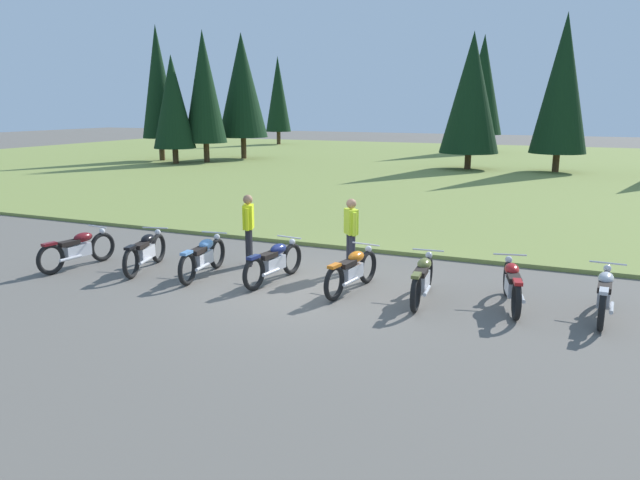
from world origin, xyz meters
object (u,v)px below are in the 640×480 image
Objects in this scene: motorcycle_orange at (352,270)px; rider_checking_bike at (351,231)px; motorcycle_sky_blue at (203,257)px; rider_with_back_turned at (249,226)px; motorcycle_black at (145,251)px; motorcycle_olive at (423,278)px; motorcycle_navy at (274,262)px; motorcycle_maroon at (78,249)px; motorcycle_red at (512,284)px; motorcycle_silver at (604,294)px.

motorcycle_orange is 1.51m from rider_checking_bike.
rider_checking_bike is at bearing 29.27° from motorcycle_sky_blue.
motorcycle_black is at bearing -146.63° from rider_with_back_turned.
motorcycle_sky_blue is 1.25× the size of rider_checking_bike.
motorcycle_olive is 1.26× the size of rider_checking_bike.
motorcycle_maroon is at bearing -170.31° from motorcycle_navy.
motorcycle_red is 6.02m from rider_with_back_turned.
rider_with_back_turned is (0.46, 1.19, 0.51)m from motorcycle_sky_blue.
motorcycle_maroon is 1.00× the size of motorcycle_olive.
motorcycle_silver is (4.60, 0.32, 0.00)m from motorcycle_orange.
motorcycle_orange is 1.00× the size of motorcycle_silver.
motorcycle_sky_blue is 3.39m from motorcycle_orange.
motorcycle_orange is at bearing 4.76° from motorcycle_sky_blue.
motorcycle_red is at bearing 3.74° from motorcycle_navy.
rider_checking_bike reaches higher than motorcycle_orange.
rider_with_back_turned is at bearing 68.77° from motorcycle_sky_blue.
motorcycle_maroon is at bearing -174.00° from motorcycle_olive.
motorcycle_sky_blue is at bearing 10.27° from motorcycle_maroon.
motorcycle_black is 1.23× the size of rider_with_back_turned.
motorcycle_silver is at bearing 4.33° from motorcycle_sky_blue.
motorcycle_maroon and motorcycle_orange have the same top height.
motorcycle_silver is 5.26m from rider_checking_bike.
motorcycle_sky_blue is at bearing -150.73° from rider_checking_bike.
rider_checking_bike is at bearing 146.24° from motorcycle_olive.
rider_with_back_turned is (-7.52, 0.58, 0.51)m from motorcycle_silver.
motorcycle_sky_blue is 4.82m from motorcycle_olive.
motorcycle_orange is at bearing 4.49° from motorcycle_black.
rider_checking_bike reaches higher than motorcycle_black.
motorcycle_red and motorcycle_silver have the same top height.
motorcycle_orange is at bearing 179.66° from motorcycle_olive.
motorcycle_red is at bearing 6.69° from motorcycle_maroon.
motorcycle_navy is at bearing -178.81° from motorcycle_orange.
rider_checking_bike is at bearing 47.89° from motorcycle_navy.
motorcycle_black is 6.32m from motorcycle_olive.
motorcycle_red is at bearing -16.07° from rider_checking_bike.
motorcycle_black is 0.98× the size of motorcycle_olive.
rider_with_back_turned is at bearing -170.32° from rider_checking_bike.
motorcycle_navy is at bearing 6.33° from motorcycle_black.
motorcycle_orange and motorcycle_red have the same top height.
rider_with_back_turned reaches higher than motorcycle_maroon.
motorcycle_black is 0.98× the size of motorcycle_silver.
motorcycle_orange is at bearing -67.83° from rider_checking_bike.
rider_checking_bike is (-3.59, 1.03, 0.51)m from motorcycle_red.
motorcycle_navy is 6.37m from motorcycle_silver.
motorcycle_olive is at bearing 0.50° from motorcycle_navy.
motorcycle_sky_blue is 6.45m from motorcycle_red.
motorcycle_sky_blue is 1.64m from motorcycle_navy.
motorcycle_red is 0.98× the size of motorcycle_silver.
motorcycle_sky_blue and motorcycle_red have the same top height.
rider_checking_bike reaches higher than motorcycle_navy.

